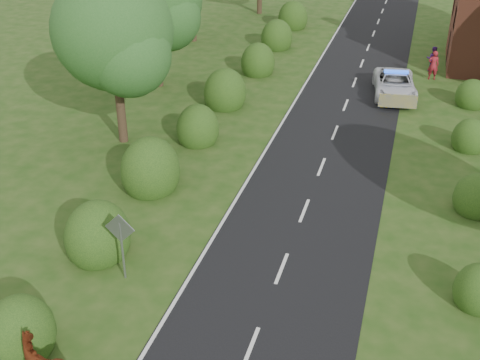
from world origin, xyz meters
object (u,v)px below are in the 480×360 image
(police_van, at_px, (395,85))
(pedestrian_purple, at_px, (433,59))
(road_sign, at_px, (121,237))
(pedestrian_red, at_px, (433,65))

(police_van, bearing_deg, pedestrian_purple, 61.41)
(road_sign, relative_size, police_van, 0.47)
(road_sign, xyz_separation_m, police_van, (7.50, 20.34, -0.95))
(pedestrian_red, bearing_deg, road_sign, 60.43)
(police_van, distance_m, pedestrian_purple, 5.80)
(pedestrian_red, bearing_deg, police_van, 52.80)
(road_sign, bearing_deg, police_van, 69.76)
(pedestrian_purple, bearing_deg, road_sign, 73.16)
(pedestrian_red, bearing_deg, pedestrian_purple, -96.04)
(road_sign, relative_size, pedestrian_purple, 1.54)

